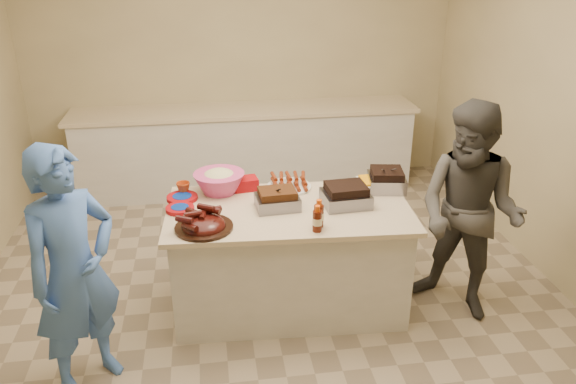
{
  "coord_description": "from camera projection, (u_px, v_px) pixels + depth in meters",
  "views": [
    {
      "loc": [
        -0.4,
        -3.5,
        2.5
      ],
      "look_at": [
        0.13,
        0.02,
        0.9
      ],
      "focal_mm": 35.0,
      "sensor_mm": 36.0,
      "label": 1
    }
  ],
  "objects": [
    {
      "name": "plate_stack_small",
      "position": [
        180.0,
        211.0,
        3.86
      ],
      "size": [
        0.21,
        0.21,
        0.03
      ],
      "primitive_type": "cylinder",
      "rotation": [
        0.0,
        0.0,
        -0.06
      ],
      "color": "maroon",
      "rests_on": "island"
    },
    {
      "name": "coleslaw_bowl",
      "position": [
        220.0,
        192.0,
        4.14
      ],
      "size": [
        0.4,
        0.4,
        0.26
      ],
      "primitive_type": null,
      "rotation": [
        0.0,
        0.0,
        -0.06
      ],
      "color": "#C83E7B",
      "rests_on": "island"
    },
    {
      "name": "room",
      "position": [
        271.0,
        303.0,
        4.23
      ],
      "size": [
        4.5,
        5.0,
        2.7
      ],
      "primitive_type": null,
      "color": "tan",
      "rests_on": "ground"
    },
    {
      "name": "guest_gray",
      "position": [
        455.0,
        308.0,
        4.18
      ],
      "size": [
        1.67,
        1.62,
        0.59
      ],
      "primitive_type": "imported",
      "rotation": [
        0.0,
        0.0,
        -0.83
      ],
      "color": "#46433E",
      "rests_on": "ground"
    },
    {
      "name": "mac_cheese_dish",
      "position": [
        379.0,
        188.0,
        4.21
      ],
      "size": [
        0.32,
        0.24,
        0.08
      ],
      "primitive_type": "cube",
      "rotation": [
        0.0,
        0.0,
        0.04
      ],
      "color": "#FDA906",
      "rests_on": "island"
    },
    {
      "name": "roasting_pan",
      "position": [
        386.0,
        189.0,
        4.19
      ],
      "size": [
        0.31,
        0.31,
        0.11
      ],
      "primitive_type": "cube",
      "rotation": [
        0.0,
        0.0,
        -0.16
      ],
      "color": "gray",
      "rests_on": "island"
    },
    {
      "name": "sauce_bowl",
      "position": [
        278.0,
        202.0,
        3.98
      ],
      "size": [
        0.15,
        0.06,
        0.15
      ],
      "primitive_type": "imported",
      "rotation": [
        0.0,
        0.0,
        -0.06
      ],
      "color": "silver",
      "rests_on": "island"
    },
    {
      "name": "island",
      "position": [
        289.0,
        304.0,
        4.22
      ],
      "size": [
        1.74,
        0.99,
        0.8
      ],
      "primitive_type": null,
      "rotation": [
        0.0,
        0.0,
        -0.06
      ],
      "color": "beige",
      "rests_on": "ground"
    },
    {
      "name": "sausage_plate",
      "position": [
        289.0,
        188.0,
        4.21
      ],
      "size": [
        0.36,
        0.36,
        0.06
      ],
      "primitive_type": "cylinder",
      "rotation": [
        0.0,
        0.0,
        -0.07
      ],
      "color": "silver",
      "rests_on": "island"
    },
    {
      "name": "rib_platter",
      "position": [
        204.0,
        229.0,
        3.62
      ],
      "size": [
        0.44,
        0.44,
        0.15
      ],
      "primitive_type": null,
      "rotation": [
        0.0,
        0.0,
        0.16
      ],
      "color": "#400E09",
      "rests_on": "island"
    },
    {
      "name": "plastic_cup",
      "position": [
        184.0,
        194.0,
        4.11
      ],
      "size": [
        0.1,
        0.1,
        0.1
      ],
      "primitive_type": "imported",
      "rotation": [
        0.0,
        0.0,
        -0.06
      ],
      "color": "#AF4013",
      "rests_on": "island"
    },
    {
      "name": "basket_stack",
      "position": [
        245.0,
        189.0,
        4.19
      ],
      "size": [
        0.2,
        0.16,
        0.09
      ],
      "primitive_type": "cube",
      "rotation": [
        0.0,
        0.0,
        0.15
      ],
      "color": "maroon",
      "rests_on": "island"
    },
    {
      "name": "bbq_bottle_b",
      "position": [
        317.0,
        231.0,
        3.59
      ],
      "size": [
        0.06,
        0.06,
        0.18
      ],
      "primitive_type": "cylinder",
      "rotation": [
        0.0,
        0.0,
        -0.06
      ],
      "color": "#411206",
      "rests_on": "island"
    },
    {
      "name": "mustard_bottle",
      "position": [
        262.0,
        204.0,
        3.96
      ],
      "size": [
        0.04,
        0.04,
        0.11
      ],
      "primitive_type": "cylinder",
      "rotation": [
        0.0,
        0.0,
        -0.06
      ],
      "color": "gold",
      "rests_on": "island"
    },
    {
      "name": "guest_blue",
      "position": [
        94.0,
        378.0,
        3.51
      ],
      "size": [
        1.46,
        1.51,
        0.37
      ],
      "primitive_type": "imported",
      "rotation": [
        0.0,
        0.0,
        0.75
      ],
      "color": "#426DBF",
      "rests_on": "ground"
    },
    {
      "name": "brisket_tray",
      "position": [
        345.0,
        205.0,
        3.94
      ],
      "size": [
        0.33,
        0.28,
        0.1
      ],
      "primitive_type": "cube",
      "rotation": [
        0.0,
        0.0,
        0.06
      ],
      "color": "black",
      "rests_on": "island"
    },
    {
      "name": "bbq_bottle_a",
      "position": [
        318.0,
        226.0,
        3.65
      ],
      "size": [
        0.07,
        0.07,
        0.19
      ],
      "primitive_type": "cylinder",
      "rotation": [
        0.0,
        0.0,
        -0.06
      ],
      "color": "#411206",
      "rests_on": "island"
    },
    {
      "name": "plate_stack_large",
      "position": [
        182.0,
        199.0,
        4.02
      ],
      "size": [
        0.23,
        0.23,
        0.03
      ],
      "primitive_type": "cylinder",
      "rotation": [
        0.0,
        0.0,
        -0.06
      ],
      "color": "maroon",
      "rests_on": "island"
    },
    {
      "name": "pulled_pork_tray",
      "position": [
        277.0,
        208.0,
        3.9
      ],
      "size": [
        0.31,
        0.24,
        0.09
      ],
      "primitive_type": "cube",
      "rotation": [
        0.0,
        0.0,
        0.07
      ],
      "color": "#47230F",
      "rests_on": "island"
    },
    {
      "name": "back_counter",
      "position": [
        246.0,
        149.0,
        6.03
      ],
      "size": [
        3.6,
        0.64,
        0.9
      ],
      "primitive_type": null,
      "color": "beige",
      "rests_on": "ground"
    }
  ]
}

